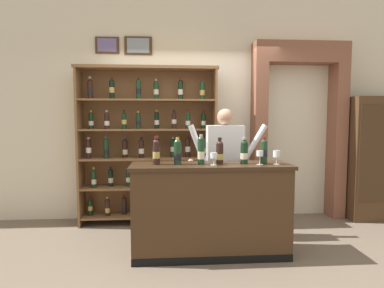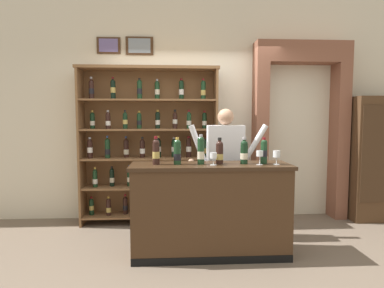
{
  "view_description": "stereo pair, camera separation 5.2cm",
  "coord_description": "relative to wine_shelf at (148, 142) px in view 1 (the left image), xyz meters",
  "views": [
    {
      "loc": [
        -0.3,
        -3.38,
        1.51
      ],
      "look_at": [
        -0.05,
        0.18,
        1.21
      ],
      "focal_mm": 29.79,
      "sensor_mm": 36.0,
      "label": 1
    },
    {
      "loc": [
        -0.25,
        -3.39,
        1.51
      ],
      "look_at": [
        -0.05,
        0.18,
        1.21
      ],
      "focal_mm": 29.79,
      "sensor_mm": 36.0,
      "label": 2
    }
  ],
  "objects": [
    {
      "name": "tasting_bottle_rosso",
      "position": [
        1.33,
        -1.16,
        -0.01
      ],
      "size": [
        0.07,
        0.07,
        0.29
      ],
      "color": "#19381E",
      "rests_on": "tasting_counter"
    },
    {
      "name": "shopkeeper",
      "position": [
        0.99,
        -0.63,
        -0.15
      ],
      "size": [
        1.01,
        0.22,
        1.62
      ],
      "color": "#2D3347",
      "rests_on": "ground"
    },
    {
      "name": "wine_glass_left",
      "position": [
        1.44,
        -1.24,
        -0.04
      ],
      "size": [
        0.08,
        0.08,
        0.15
      ],
      "color": "silver",
      "rests_on": "tasting_counter"
    },
    {
      "name": "ground_plane",
      "position": [
        0.6,
        -1.16,
        -1.17
      ],
      "size": [
        14.0,
        14.0,
        0.02
      ],
      "primitive_type": "cube",
      "color": "#6B5B4C"
    },
    {
      "name": "tasting_bottle_riserva",
      "position": [
        0.16,
        -1.16,
        -0.01
      ],
      "size": [
        0.08,
        0.08,
        0.3
      ],
      "color": "black",
      "rests_on": "tasting_counter"
    },
    {
      "name": "wine_glass_spare",
      "position": [
        1.26,
        -1.23,
        -0.04
      ],
      "size": [
        0.07,
        0.07,
        0.15
      ],
      "color": "silver",
      "rests_on": "tasting_counter"
    },
    {
      "name": "wine_shelf",
      "position": [
        0.0,
        0.0,
        0.0
      ],
      "size": [
        1.95,
        0.36,
        2.21
      ],
      "color": "brown",
      "rests_on": "ground"
    },
    {
      "name": "tasting_bottle_brunello",
      "position": [
        0.84,
        -1.14,
        -0.02
      ],
      "size": [
        0.08,
        0.08,
        0.28
      ],
      "color": "black",
      "rests_on": "tasting_counter"
    },
    {
      "name": "tasting_counter",
      "position": [
        0.74,
        -1.16,
        -0.65
      ],
      "size": [
        1.73,
        0.52,
        1.01
      ],
      "color": "#422B19",
      "rests_on": "ground"
    },
    {
      "name": "archway_doorway",
      "position": [
        2.22,
        0.17,
        0.3
      ],
      "size": [
        1.38,
        0.45,
        2.6
      ],
      "color": "brown",
      "rests_on": "ground"
    },
    {
      "name": "back_wall",
      "position": [
        0.6,
        0.3,
        0.61
      ],
      "size": [
        12.0,
        0.19,
        3.54
      ],
      "color": "beige",
      "rests_on": "ground"
    },
    {
      "name": "tasting_bottle_bianco",
      "position": [
        0.39,
        -1.16,
        -0.02
      ],
      "size": [
        0.08,
        0.08,
        0.29
      ],
      "color": "#19381E",
      "rests_on": "tasting_counter"
    },
    {
      "name": "side_cabinet",
      "position": [
        3.37,
        -0.07,
        -0.25
      ],
      "size": [
        0.87,
        0.4,
        1.81
      ],
      "color": "#4C331E",
      "rests_on": "ground"
    },
    {
      "name": "wine_glass_right",
      "position": [
        0.76,
        -1.24,
        -0.06
      ],
      "size": [
        0.08,
        0.08,
        0.13
      ],
      "color": "silver",
      "rests_on": "tasting_counter"
    },
    {
      "name": "tasting_bottle_super_tuscan",
      "position": [
        1.11,
        -1.15,
        -0.02
      ],
      "size": [
        0.08,
        0.08,
        0.29
      ],
      "color": "black",
      "rests_on": "tasting_counter"
    },
    {
      "name": "tasting_bottle_grappa",
      "position": [
        0.64,
        -1.16,
        0.0
      ],
      "size": [
        0.08,
        0.08,
        0.32
      ],
      "color": "#19381E",
      "rests_on": "tasting_counter"
    }
  ]
}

